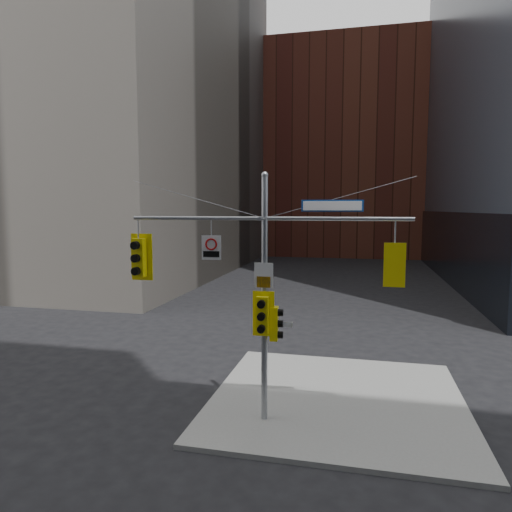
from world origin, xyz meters
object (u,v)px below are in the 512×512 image
at_px(signal_assembly, 265,274).
at_px(traffic_light_east_arm, 394,264).
at_px(traffic_light_pole_front, 262,315).
at_px(traffic_light_west_arm, 139,258).
at_px(street_sign_blade, 332,206).
at_px(traffic_light_pole_side, 275,324).
at_px(regulatory_sign_arm, 211,247).

height_order(signal_assembly, traffic_light_east_arm, signal_assembly).
xyz_separation_m(signal_assembly, traffic_light_pole_front, (-0.00, -0.27, -1.11)).
xyz_separation_m(traffic_light_west_arm, traffic_light_pole_front, (3.88, -0.28, -1.50)).
relative_size(signal_assembly, traffic_light_pole_front, 6.20).
xyz_separation_m(signal_assembly, street_sign_blade, (1.87, 0.00, 1.93)).
height_order(signal_assembly, street_sign_blade, signal_assembly).
relative_size(traffic_light_west_arm, traffic_light_east_arm, 1.22).
bearing_deg(traffic_light_pole_side, regulatory_sign_arm, 87.11).
distance_m(signal_assembly, traffic_light_west_arm, 3.90).
xyz_separation_m(traffic_light_west_arm, traffic_light_pole_side, (4.21, -0.00, -1.80)).
bearing_deg(traffic_light_pole_side, traffic_light_pole_front, 126.95).
height_order(traffic_light_west_arm, traffic_light_east_arm, traffic_light_west_arm).
distance_m(street_sign_blade, regulatory_sign_arm, 3.64).
xyz_separation_m(street_sign_blade, regulatory_sign_arm, (-3.44, -0.02, -1.18)).
bearing_deg(signal_assembly, street_sign_blade, 0.09).
bearing_deg(signal_assembly, regulatory_sign_arm, -179.26).
relative_size(signal_assembly, traffic_light_west_arm, 5.60).
bearing_deg(regulatory_sign_arm, signal_assembly, -3.94).
relative_size(street_sign_blade, regulatory_sign_arm, 2.34).
bearing_deg(traffic_light_east_arm, traffic_light_pole_side, 0.38).
distance_m(traffic_light_west_arm, regulatory_sign_arm, 2.34).
distance_m(traffic_light_west_arm, traffic_light_pole_side, 4.57).
bearing_deg(regulatory_sign_arm, traffic_light_pole_front, -13.58).
relative_size(traffic_light_pole_side, traffic_light_pole_front, 0.75).
height_order(traffic_light_pole_side, regulatory_sign_arm, regulatory_sign_arm).
bearing_deg(traffic_light_pole_front, street_sign_blade, 5.72).
bearing_deg(regulatory_sign_arm, traffic_light_pole_side, -3.77).
height_order(traffic_light_east_arm, street_sign_blade, street_sign_blade).
relative_size(traffic_light_east_arm, street_sign_blade, 0.70).
distance_m(signal_assembly, regulatory_sign_arm, 1.75).
height_order(signal_assembly, traffic_light_pole_front, signal_assembly).
height_order(traffic_light_pole_side, traffic_light_pole_front, traffic_light_pole_front).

